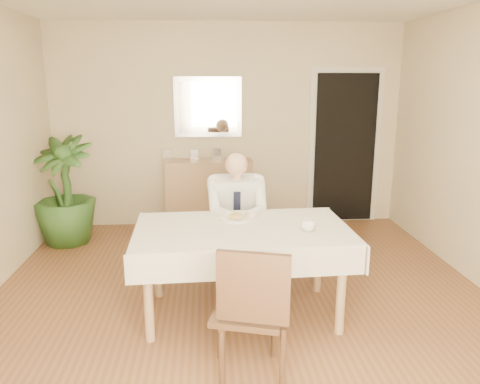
{
  "coord_description": "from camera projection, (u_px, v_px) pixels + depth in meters",
  "views": [
    {
      "loc": [
        -0.29,
        -3.59,
        1.92
      ],
      "look_at": [
        0.0,
        0.35,
        0.95
      ],
      "focal_mm": 35.0,
      "sensor_mm": 36.0,
      "label": 1
    }
  ],
  "objects": [
    {
      "name": "potted_palm",
      "position": [
        64.0,
        191.0,
        5.45
      ],
      "size": [
        0.87,
        0.87,
        1.27
      ],
      "primitive_type": "imported",
      "rotation": [
        0.0,
        0.0,
        -0.26
      ],
      "color": "#2A511D",
      "rests_on": "ground"
    },
    {
      "name": "doorway",
      "position": [
        344.0,
        148.0,
        6.21
      ],
      "size": [
        0.96,
        0.07,
        2.1
      ],
      "color": "silver",
      "rests_on": "ground"
    },
    {
      "name": "fork",
      "position": [
        231.0,
        219.0,
        3.88
      ],
      "size": [
        0.01,
        0.13,
        0.01
      ],
      "primitive_type": "cylinder",
      "rotation": [
        1.57,
        0.0,
        0.0
      ],
      "color": "silver",
      "rests_on": "dining_table"
    },
    {
      "name": "coffee_mug",
      "position": [
        308.0,
        225.0,
        3.65
      ],
      "size": [
        0.15,
        0.15,
        0.09
      ],
      "primitive_type": "imported",
      "rotation": [
        0.0,
        0.0,
        -0.38
      ],
      "color": "white",
      "rests_on": "dining_table"
    },
    {
      "name": "room",
      "position": [
        243.0,
        159.0,
        3.64
      ],
      "size": [
        5.0,
        5.02,
        2.6
      ],
      "color": "brown",
      "rests_on": "ground"
    },
    {
      "name": "plate",
      "position": [
        235.0,
        219.0,
        3.94
      ],
      "size": [
        0.26,
        0.26,
        0.02
      ],
      "primitive_type": "cylinder",
      "color": "white",
      "rests_on": "dining_table"
    },
    {
      "name": "photo_frame_left",
      "position": [
        167.0,
        155.0,
        5.99
      ],
      "size": [
        0.1,
        0.02,
        0.14
      ],
      "primitive_type": "cube",
      "color": "silver",
      "rests_on": "sideboard"
    },
    {
      "name": "dining_table",
      "position": [
        242.0,
        237.0,
        3.76
      ],
      "size": [
        1.75,
        1.07,
        0.75
      ],
      "rotation": [
        0.0,
        0.0,
        0.03
      ],
      "color": "#9D7450",
      "rests_on": "ground"
    },
    {
      "name": "mirror",
      "position": [
        208.0,
        107.0,
        5.96
      ],
      "size": [
        0.86,
        0.04,
        0.76
      ],
      "color": "silver",
      "rests_on": "room"
    },
    {
      "name": "photo_frame_right",
      "position": [
        217.0,
        154.0,
        6.03
      ],
      "size": [
        0.1,
        0.02,
        0.14
      ],
      "primitive_type": "cube",
      "color": "silver",
      "rests_on": "sideboard"
    },
    {
      "name": "sideboard",
      "position": [
        209.0,
        194.0,
        6.08
      ],
      "size": [
        1.11,
        0.38,
        0.89
      ],
      "primitive_type": "cube",
      "rotation": [
        0.0,
        0.0,
        -0.0
      ],
      "color": "#9D7450",
      "rests_on": "ground"
    },
    {
      "name": "chair_far",
      "position": [
        235.0,
        220.0,
        4.65
      ],
      "size": [
        0.49,
        0.49,
        0.96
      ],
      "rotation": [
        0.0,
        0.0,
        0.1
      ],
      "color": "#3C2718",
      "rests_on": "ground"
    },
    {
      "name": "food",
      "position": [
        235.0,
        216.0,
        3.94
      ],
      "size": [
        0.14,
        0.14,
        0.06
      ],
      "primitive_type": "ellipsoid",
      "color": "olive",
      "rests_on": "dining_table"
    },
    {
      "name": "photo_frame_center",
      "position": [
        194.0,
        155.0,
        5.96
      ],
      "size": [
        0.1,
        0.02,
        0.14
      ],
      "primitive_type": "cube",
      "color": "silver",
      "rests_on": "sideboard"
    },
    {
      "name": "chair_near",
      "position": [
        251.0,
        307.0,
        2.91
      ],
      "size": [
        0.55,
        0.55,
        0.94
      ],
      "rotation": [
        0.0,
        0.0,
        -0.28
      ],
      "color": "#3C2718",
      "rests_on": "ground"
    },
    {
      "name": "seated_man",
      "position": [
        237.0,
        214.0,
        4.33
      ],
      "size": [
        0.48,
        0.72,
        1.24
      ],
      "color": "silver",
      "rests_on": "ground"
    },
    {
      "name": "window",
      "position": [
        320.0,
        264.0,
        1.21
      ],
      "size": [
        1.34,
        0.04,
        1.44
      ],
      "color": "silver",
      "rests_on": "room"
    },
    {
      "name": "knife",
      "position": [
        241.0,
        219.0,
        3.88
      ],
      "size": [
        0.01,
        0.13,
        0.01
      ],
      "primitive_type": "cylinder",
      "rotation": [
        1.57,
        0.0,
        0.0
      ],
      "color": "silver",
      "rests_on": "dining_table"
    }
  ]
}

